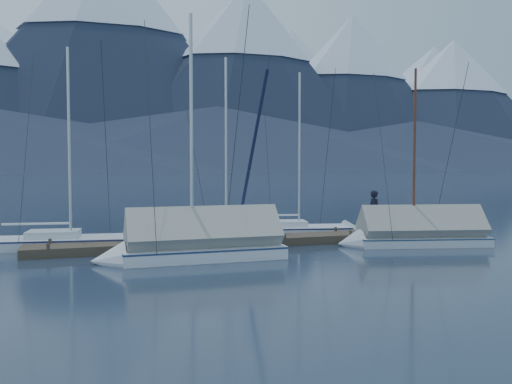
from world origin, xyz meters
TOP-DOWN VIEW (x-y plane):
  - ground at (0.00, 0.00)m, footprint 1000.00×1000.00m
  - mountain_range at (4.12, 370.45)m, footprint 877.00×584.00m
  - dock at (0.00, 2.00)m, footprint 18.00×1.50m
  - mooring_posts at (-0.50, 2.00)m, footprint 15.12×1.52m
  - sailboat_open_left at (-6.80, 3.63)m, footprint 6.81×2.99m
  - sailboat_open_mid at (-0.11, 4.69)m, footprint 7.00×3.36m
  - sailboat_open_right at (3.39, 4.37)m, footprint 6.56×3.11m
  - sailboat_covered_near at (6.03, -0.04)m, footprint 6.45×3.22m
  - sailboat_covered_far at (-3.32, -0.48)m, footprint 6.70×2.85m
  - person at (5.57, 2.01)m, footprint 0.49×0.70m

SIDE VIEW (x-z plane):
  - ground at x=0.00m, z-range 0.00..0.00m
  - dock at x=0.00m, z-range -0.16..0.38m
  - sailboat_open_right at x=3.39m, z-range -4.04..4.34m
  - sailboat_open_left at x=-6.80m, z-range -4.22..4.53m
  - sailboat_open_mid at x=-0.11m, z-range -4.31..4.62m
  - mooring_posts at x=-0.50m, z-range 0.17..0.52m
  - sailboat_covered_near at x=6.03m, z-range -3.62..4.42m
  - sailboat_covered_far at x=-3.32m, z-range -4.23..5.15m
  - person at x=5.57m, z-range 0.34..2.18m
  - mountain_range at x=4.12m, z-range -16.60..133.90m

